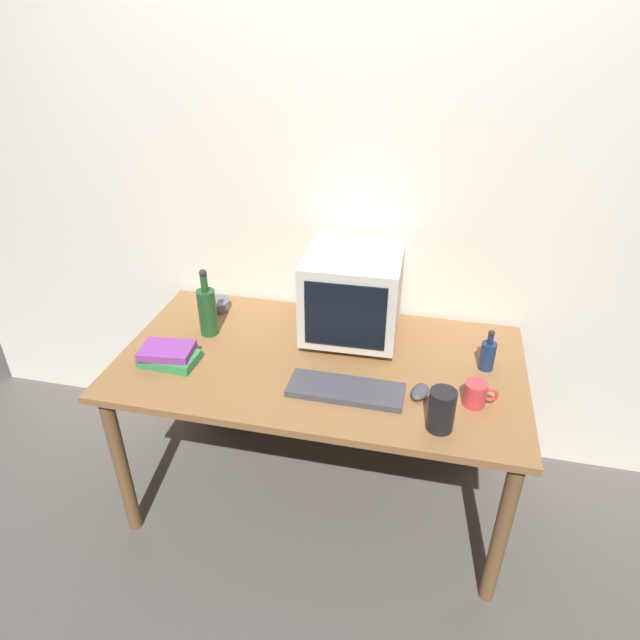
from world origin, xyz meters
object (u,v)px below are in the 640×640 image
object	(u,v)px
bottle_tall	(207,310)
cd_spindle	(217,305)
book_stack	(168,355)
metal_canister	(441,410)
computer_mouse	(420,392)
crt_monitor	(352,295)
mug	(476,394)
bottle_short	(488,354)
keyboard	(346,390)

from	to	relation	value
bottle_tall	cd_spindle	bearing A→B (deg)	103.74
book_stack	metal_canister	bearing A→B (deg)	-8.20
computer_mouse	cd_spindle	distance (m)	1.05
crt_monitor	cd_spindle	size ratio (longest dim) A/B	3.30
computer_mouse	cd_spindle	world-z (taller)	cd_spindle
crt_monitor	metal_canister	distance (m)	0.65
computer_mouse	mug	size ratio (longest dim) A/B	0.83
crt_monitor	mug	xyz separation A→B (m)	(0.50, -0.36, -0.15)
bottle_tall	metal_canister	xyz separation A→B (m)	(0.98, -0.39, -0.04)
bottle_tall	bottle_short	xyz separation A→B (m)	(1.14, -0.01, -0.05)
bottle_tall	book_stack	world-z (taller)	bottle_tall
computer_mouse	crt_monitor	bearing A→B (deg)	147.92
crt_monitor	keyboard	bearing A→B (deg)	-82.90
metal_canister	book_stack	bearing A→B (deg)	171.80
computer_mouse	bottle_short	xyz separation A→B (m)	(0.24, 0.23, 0.05)
keyboard	bottle_short	xyz separation A→B (m)	(0.50, 0.27, 0.05)
computer_mouse	bottle_short	size ratio (longest dim) A/B	0.58
book_stack	cd_spindle	bearing A→B (deg)	87.40
computer_mouse	keyboard	bearing A→B (deg)	-154.87
bottle_tall	book_stack	size ratio (longest dim) A/B	1.33
keyboard	bottle_short	bearing A→B (deg)	28.71
bottle_short	keyboard	bearing A→B (deg)	-151.70
crt_monitor	computer_mouse	xyz separation A→B (m)	(0.31, -0.35, -0.17)
computer_mouse	bottle_tall	world-z (taller)	bottle_tall
book_stack	bottle_short	bearing A→B (deg)	10.99
cd_spindle	crt_monitor	bearing A→B (deg)	-7.48
cd_spindle	metal_canister	xyz separation A→B (m)	(1.03, -0.59, 0.05)
bottle_short	metal_canister	size ratio (longest dim) A/B	1.14
bottle_short	book_stack	distance (m)	1.23
bottle_short	mug	distance (m)	0.24
crt_monitor	metal_canister	world-z (taller)	crt_monitor
keyboard	cd_spindle	bearing A→B (deg)	145.67
keyboard	metal_canister	size ratio (longest dim) A/B	2.80
cd_spindle	metal_canister	bearing A→B (deg)	-30.06
keyboard	bottle_tall	bearing A→B (deg)	157.14
keyboard	mug	bearing A→B (deg)	4.98
computer_mouse	metal_canister	xyz separation A→B (m)	(0.08, -0.16, 0.06)
bottle_tall	mug	size ratio (longest dim) A/B	2.48
keyboard	bottle_tall	xyz separation A→B (m)	(-0.64, 0.27, 0.10)
crt_monitor	keyboard	world-z (taller)	crt_monitor
computer_mouse	metal_canister	distance (m)	0.18
bottle_tall	keyboard	bearing A→B (deg)	-23.26
computer_mouse	mug	world-z (taller)	mug
crt_monitor	mug	bearing A→B (deg)	-35.39
crt_monitor	cd_spindle	world-z (taller)	crt_monitor
keyboard	bottle_tall	distance (m)	0.70
bottle_short	metal_canister	xyz separation A→B (m)	(-0.16, -0.39, 0.01)
book_stack	mug	bearing A→B (deg)	0.10
bottle_tall	cd_spindle	world-z (taller)	bottle_tall
book_stack	computer_mouse	bearing A→B (deg)	0.32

